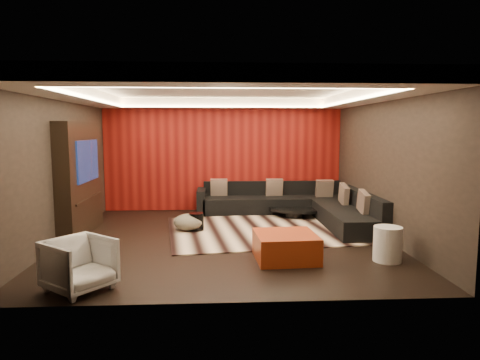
{
  "coord_description": "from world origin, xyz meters",
  "views": [
    {
      "loc": [
        -0.16,
        -7.89,
        2.05
      ],
      "look_at": [
        0.3,
        0.6,
        1.05
      ],
      "focal_mm": 32.0,
      "sensor_mm": 36.0,
      "label": 1
    }
  ],
  "objects": [
    {
      "name": "drum_stool",
      "position": [
        -0.58,
        0.67,
        0.2
      ],
      "size": [
        0.33,
        0.33,
        0.35
      ],
      "primitive_type": "cylinder",
      "rotation": [
        0.0,
        0.0,
        0.11
      ],
      "color": "black",
      "rests_on": "rug"
    },
    {
      "name": "soffit_back",
      "position": [
        0.0,
        2.7,
        2.69
      ],
      "size": [
        6.0,
        0.6,
        0.22
      ],
      "primitive_type": "cube",
      "color": "silver",
      "rests_on": "ground"
    },
    {
      "name": "throw_pillows",
      "position": [
        1.81,
        1.9,
        0.62
      ],
      "size": [
        3.13,
        2.74,
        0.5
      ],
      "color": "#CAAB94",
      "rests_on": "sectional_sofa"
    },
    {
      "name": "cove_left",
      "position": [
        -2.36,
        0.0,
        2.6
      ],
      "size": [
        0.08,
        4.8,
        0.04
      ],
      "primitive_type": "cube",
      "color": "#FFD899",
      "rests_on": "ground"
    },
    {
      "name": "cove_front",
      "position": [
        0.0,
        -2.36,
        2.6
      ],
      "size": [
        4.8,
        0.08,
        0.04
      ],
      "primitive_type": "cube",
      "color": "#FFD899",
      "rests_on": "ground"
    },
    {
      "name": "coffee_table",
      "position": [
        1.64,
        1.86,
        0.12
      ],
      "size": [
        1.57,
        1.57,
        0.2
      ],
      "primitive_type": "cylinder",
      "rotation": [
        0.0,
        0.0,
        -0.36
      ],
      "color": "black",
      "rests_on": "rug"
    },
    {
      "name": "soffit_right",
      "position": [
        2.7,
        0.0,
        2.69
      ],
      "size": [
        0.6,
        4.8,
        0.22
      ],
      "primitive_type": "cube",
      "color": "silver",
      "rests_on": "ground"
    },
    {
      "name": "tv_shelf",
      "position": [
        -2.69,
        0.6,
        0.7
      ],
      "size": [
        0.04,
        1.6,
        0.04
      ],
      "primitive_type": "cube",
      "color": "black",
      "rests_on": "ground"
    },
    {
      "name": "tv_screen",
      "position": [
        -2.69,
        0.6,
        1.45
      ],
      "size": [
        0.04,
        1.3,
        0.8
      ],
      "primitive_type": "cube",
      "color": "black",
      "rests_on": "ground"
    },
    {
      "name": "ceiling",
      "position": [
        0.0,
        0.0,
        2.81
      ],
      "size": [
        6.0,
        6.0,
        0.02
      ],
      "primitive_type": "cube",
      "color": "silver",
      "rests_on": "ground"
    },
    {
      "name": "striped_pouf",
      "position": [
        -0.75,
        0.68,
        0.19
      ],
      "size": [
        0.66,
        0.66,
        0.33
      ],
      "primitive_type": "ellipsoid",
      "rotation": [
        0.0,
        0.0,
        -0.11
      ],
      "color": "#BDB193",
      "rests_on": "rug"
    },
    {
      "name": "orange_ottoman",
      "position": [
        0.92,
        -1.33,
        0.21
      ],
      "size": [
        0.99,
        0.99,
        0.42
      ],
      "primitive_type": "cube",
      "rotation": [
        0.0,
        0.0,
        0.06
      ],
      "color": "#9E3F14",
      "rests_on": "floor"
    },
    {
      "name": "sectional_sofa",
      "position": [
        1.73,
        1.86,
        0.26
      ],
      "size": [
        3.65,
        3.5,
        0.75
      ],
      "color": "black",
      "rests_on": "floor"
    },
    {
      "name": "soffit_front",
      "position": [
        0.0,
        -2.7,
        2.69
      ],
      "size": [
        6.0,
        0.6,
        0.22
      ],
      "primitive_type": "cube",
      "color": "silver",
      "rests_on": "ground"
    },
    {
      "name": "rug",
      "position": [
        0.88,
        0.67,
        0.01
      ],
      "size": [
        4.35,
        3.49,
        0.02
      ],
      "primitive_type": "cube",
      "rotation": [
        0.0,
        0.0,
        0.13
      ],
      "color": "beige",
      "rests_on": "floor"
    },
    {
      "name": "floor",
      "position": [
        0.0,
        0.0,
        -0.01
      ],
      "size": [
        6.0,
        6.0,
        0.02
      ],
      "primitive_type": "cube",
      "color": "black",
      "rests_on": "ground"
    },
    {
      "name": "wall_back",
      "position": [
        0.0,
        3.01,
        1.4
      ],
      "size": [
        6.0,
        0.02,
        2.8
      ],
      "primitive_type": "cube",
      "color": "black",
      "rests_on": "ground"
    },
    {
      "name": "wall_right",
      "position": [
        3.01,
        0.0,
        1.4
      ],
      "size": [
        0.02,
        6.0,
        2.8
      ],
      "primitive_type": "cube",
      "color": "black",
      "rests_on": "ground"
    },
    {
      "name": "wall_left",
      "position": [
        -3.01,
        0.0,
        1.4
      ],
      "size": [
        0.02,
        6.0,
        2.8
      ],
      "primitive_type": "cube",
      "color": "black",
      "rests_on": "ground"
    },
    {
      "name": "red_feature_wall",
      "position": [
        0.0,
        2.97,
        1.4
      ],
      "size": [
        5.98,
        0.05,
        2.78
      ],
      "primitive_type": "cube",
      "color": "#6B0C0A",
      "rests_on": "ground"
    },
    {
      "name": "cove_back",
      "position": [
        0.0,
        2.36,
        2.6
      ],
      "size": [
        4.8,
        0.08,
        0.04
      ],
      "primitive_type": "cube",
      "color": "#FFD899",
      "rests_on": "ground"
    },
    {
      "name": "armchair",
      "position": [
        -1.93,
        -2.5,
        0.34
      ],
      "size": [
        1.04,
        1.04,
        0.68
      ],
      "primitive_type": "imported",
      "rotation": [
        0.0,
        0.0,
        0.89
      ],
      "color": "silver",
      "rests_on": "floor"
    },
    {
      "name": "soffit_left",
      "position": [
        -2.7,
        0.0,
        2.69
      ],
      "size": [
        0.6,
        4.8,
        0.22
      ],
      "primitive_type": "cube",
      "color": "silver",
      "rests_on": "ground"
    },
    {
      "name": "tv_surround",
      "position": [
        -2.85,
        0.6,
        1.1
      ],
      "size": [
        0.3,
        2.0,
        2.2
      ],
      "primitive_type": "cube",
      "color": "black",
      "rests_on": "ground"
    },
    {
      "name": "cove_right",
      "position": [
        2.36,
        0.0,
        2.6
      ],
      "size": [
        0.08,
        4.8,
        0.04
      ],
      "primitive_type": "cube",
      "color": "#FFD899",
      "rests_on": "ground"
    },
    {
      "name": "white_side_table",
      "position": [
        2.5,
        -1.51,
        0.27
      ],
      "size": [
        0.49,
        0.49,
        0.55
      ],
      "primitive_type": "cylinder",
      "rotation": [
        0.0,
        0.0,
        -0.12
      ],
      "color": "white",
      "rests_on": "floor"
    }
  ]
}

